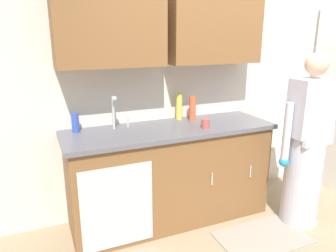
{
  "coord_description": "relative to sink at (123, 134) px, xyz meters",
  "views": [
    {
      "loc": [
        -1.68,
        -1.89,
        1.76
      ],
      "look_at": [
        -0.63,
        0.55,
        1.0
      ],
      "focal_mm": 34.06,
      "sensor_mm": 36.0,
      "label": 1
    }
  ],
  "objects": [
    {
      "name": "bottle_cleaner_spray",
      "position": [
        0.65,
        0.22,
        0.15
      ],
      "size": [
        0.06,
        0.06,
        0.27
      ],
      "primitive_type": "cylinder",
      "color": "#D8D14C",
      "rests_on": "countertop"
    },
    {
      "name": "countertop",
      "position": [
        0.45,
        -0.01,
        -0.01
      ],
      "size": [
        1.96,
        0.66,
        0.04
      ],
      "primitive_type": "cube",
      "color": "#595960",
      "rests_on": "counter_cabinet"
    },
    {
      "name": "sink",
      "position": [
        0.0,
        0.0,
        0.0
      ],
      "size": [
        0.5,
        0.36,
        0.35
      ],
      "color": "#B7BABF",
      "rests_on": "counter_cabinet"
    },
    {
      "name": "ground_plane",
      "position": [
        1.0,
        -0.71,
        -0.93
      ],
      "size": [
        9.0,
        9.0,
        0.0
      ],
      "primitive_type": "plane",
      "color": "#998466"
    },
    {
      "name": "person_at_sink",
      "position": [
        1.58,
        -0.56,
        -0.23
      ],
      "size": [
        0.55,
        0.34,
        1.62
      ],
      "color": "white",
      "rests_on": "ground"
    },
    {
      "name": "kitchen_wall_with_uppers",
      "position": [
        0.86,
        0.29,
        0.55
      ],
      "size": [
        4.8,
        0.44,
        2.7
      ],
      "color": "beige",
      "rests_on": "ground"
    },
    {
      "name": "cup_by_sink",
      "position": [
        0.74,
        -0.16,
        0.06
      ],
      "size": [
        0.08,
        0.08,
        0.08
      ],
      "primitive_type": "cylinder",
      "color": "#B24C47",
      "rests_on": "countertop"
    },
    {
      "name": "floor_mat",
      "position": [
        1.08,
        -0.66,
        -0.92
      ],
      "size": [
        0.8,
        0.5,
        0.01
      ],
      "primitive_type": "cube",
      "color": "gray",
      "rests_on": "ground"
    },
    {
      "name": "bottle_dish_liquid",
      "position": [
        -0.37,
        0.18,
        0.1
      ],
      "size": [
        0.06,
        0.06,
        0.17
      ],
      "primitive_type": "cylinder",
      "color": "#334CB2",
      "rests_on": "countertop"
    },
    {
      "name": "bottle_soap",
      "position": [
        0.76,
        0.14,
        0.13
      ],
      "size": [
        0.07,
        0.07,
        0.24
      ],
      "primitive_type": "cylinder",
      "color": "#E05933",
      "rests_on": "countertop"
    },
    {
      "name": "counter_cabinet",
      "position": [
        0.45,
        -0.01,
        -0.48
      ],
      "size": [
        1.9,
        0.62,
        0.9
      ],
      "color": "brown",
      "rests_on": "ground"
    }
  ]
}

